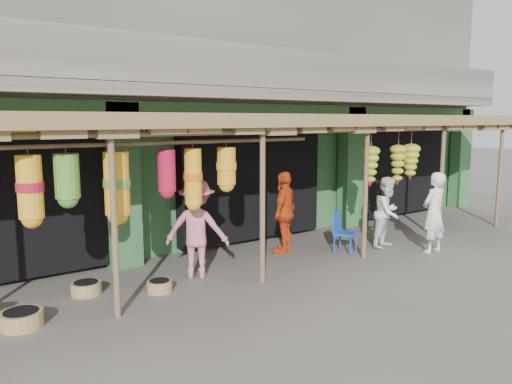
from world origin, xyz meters
TOP-DOWN VIEW (x-y plane):
  - ground at (0.00, 0.00)m, footprint 80.00×80.00m
  - building at (-0.00, 4.87)m, footprint 16.40×6.80m
  - awning at (-0.14, 0.80)m, footprint 14.00×2.70m
  - blue_chair at (0.97, 0.37)m, footprint 0.53×0.54m
  - basket_left at (-4.07, 0.95)m, footprint 0.48×0.48m
  - basket_mid at (-5.15, 0.21)m, footprint 0.61×0.61m
  - basket_right at (-3.09, 0.38)m, footprint 0.47×0.47m
  - person_front at (2.46, -0.74)m, footprint 0.61×0.42m
  - person_right at (2.03, 0.08)m, footprint 0.85×0.74m
  - person_vendor at (0.00, 1.03)m, footprint 1.05×0.86m
  - person_shopper at (-2.23, 0.70)m, footprint 1.24×1.20m

SIDE VIEW (x-z plane):
  - ground at x=0.00m, z-range 0.00..0.00m
  - basket_right at x=-3.09m, z-range 0.00..0.18m
  - basket_left at x=-4.07m, z-range 0.00..0.19m
  - basket_mid at x=-5.15m, z-range 0.00..0.21m
  - blue_chair at x=0.97m, z-range 0.05..0.89m
  - person_right at x=2.03m, z-range 0.00..1.51m
  - person_front at x=2.46m, z-range 0.00..1.65m
  - person_vendor at x=0.00m, z-range 0.00..1.68m
  - person_shopper at x=-2.23m, z-range 0.00..1.70m
  - awning at x=-0.14m, z-range 1.18..3.97m
  - building at x=0.00m, z-range -0.13..6.87m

